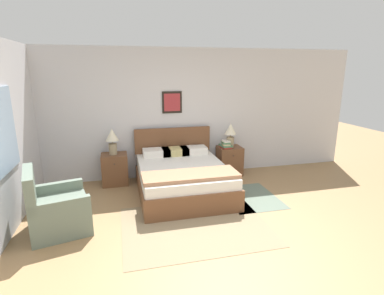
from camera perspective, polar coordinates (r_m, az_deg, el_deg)
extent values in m
plane|color=#99754C|center=(3.99, 6.00, -18.47)|extent=(16.00, 16.00, 0.00)
cube|color=silver|center=(6.17, -2.70, 6.47)|extent=(7.74, 0.06, 2.60)
cube|color=black|center=(6.08, -3.83, 8.58)|extent=(0.40, 0.02, 0.44)
cube|color=#9E2D33|center=(6.07, -3.80, 8.57)|extent=(0.33, 0.00, 0.35)
cube|color=silver|center=(4.88, -31.74, 2.09)|extent=(0.06, 5.23, 2.60)
cube|color=#897556|center=(4.44, 0.62, -14.65)|extent=(2.06, 1.61, 0.01)
cube|color=slate|center=(5.43, 11.09, -9.24)|extent=(0.89, 1.16, 0.01)
cube|color=brown|center=(5.44, -1.77, -7.34)|extent=(1.55, 1.94, 0.28)
cube|color=brown|center=(4.52, 0.75, -9.57)|extent=(1.55, 0.06, 0.08)
cube|color=white|center=(5.34, -1.79, -4.71)|extent=(1.49, 1.86, 0.25)
cube|color=brown|center=(6.13, -3.66, 1.46)|extent=(1.55, 0.06, 0.50)
cube|color=#9E7051|center=(4.74, -0.28, -5.28)|extent=(1.52, 0.54, 0.06)
cube|color=white|center=(5.90, -6.79, -0.96)|extent=(0.52, 0.32, 0.14)
cube|color=white|center=(6.03, 0.24, -0.51)|extent=(0.52, 0.32, 0.14)
cube|color=tan|center=(5.95, -3.24, -0.73)|extent=(0.52, 0.32, 0.14)
cube|color=slate|center=(4.63, -23.86, -11.68)|extent=(0.92, 0.94, 0.44)
cube|color=slate|center=(4.46, -28.51, -6.86)|extent=(0.31, 0.79, 0.48)
cube|color=slate|center=(4.84, -24.55, -6.92)|extent=(0.75, 0.28, 0.14)
cube|color=slate|center=(4.20, -23.89, -10.07)|extent=(0.75, 0.28, 0.14)
cube|color=brown|center=(6.01, -14.46, -4.02)|extent=(0.49, 0.41, 0.60)
sphere|color=#332D28|center=(5.75, -14.57, -3.11)|extent=(0.02, 0.02, 0.02)
cube|color=brown|center=(6.41, 7.13, -2.49)|extent=(0.49, 0.41, 0.60)
sphere|color=#332D28|center=(6.16, 7.90, -1.57)|extent=(0.02, 0.02, 0.02)
cylinder|color=gray|center=(5.89, -14.82, -0.28)|extent=(0.15, 0.15, 0.21)
cylinder|color=gray|center=(5.86, -14.91, 1.02)|extent=(0.02, 0.02, 0.06)
cone|color=beige|center=(5.83, -15.00, 2.39)|extent=(0.24, 0.24, 0.23)
cylinder|color=gray|center=(6.30, 7.29, 1.05)|extent=(0.15, 0.15, 0.21)
cylinder|color=gray|center=(6.26, 7.33, 2.26)|extent=(0.02, 0.02, 0.06)
cone|color=beige|center=(6.24, 7.37, 3.55)|extent=(0.24, 0.24, 0.23)
cube|color=#B7332D|center=(6.25, 6.42, 0.10)|extent=(0.22, 0.27, 0.03)
cube|color=#4C7551|center=(6.24, 6.42, 0.38)|extent=(0.23, 0.29, 0.03)
cube|color=beige|center=(6.23, 6.43, 0.66)|extent=(0.17, 0.25, 0.03)
cube|color=#4C7551|center=(6.22, 6.44, 0.95)|extent=(0.17, 0.23, 0.04)
cube|color=silver|center=(6.21, 6.45, 1.22)|extent=(0.15, 0.21, 0.03)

